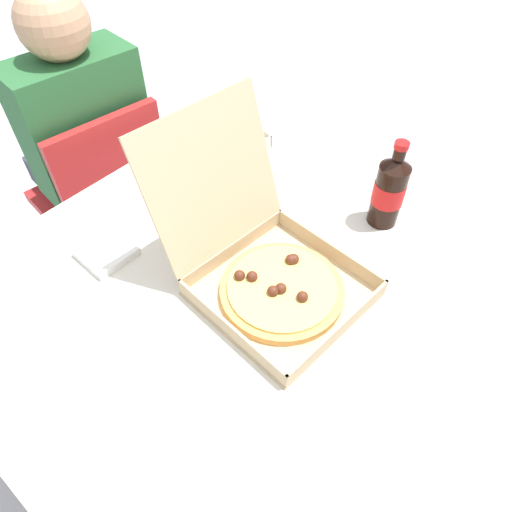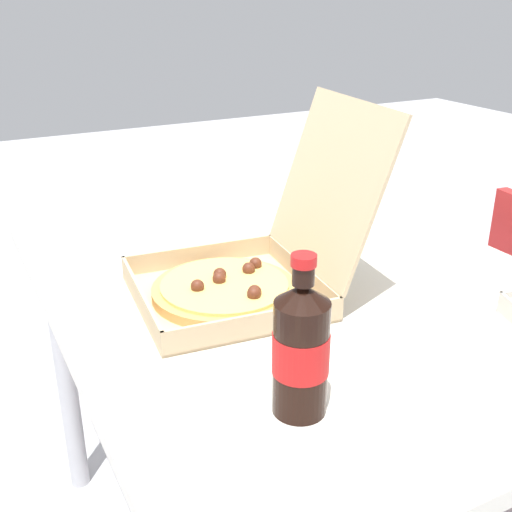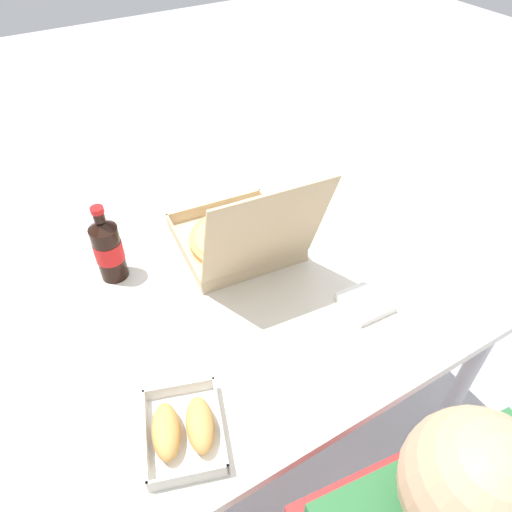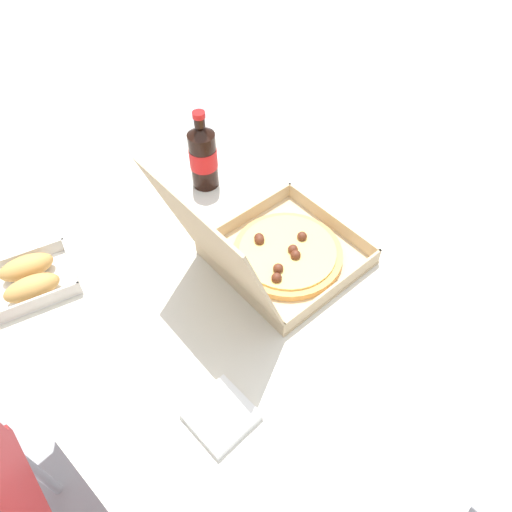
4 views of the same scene
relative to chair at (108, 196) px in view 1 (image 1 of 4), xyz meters
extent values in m
plane|color=#B2B2B7|center=(-0.12, -0.69, -0.48)|extent=(10.00, 10.00, 0.00)
cube|color=silver|center=(-0.12, -0.69, 0.25)|extent=(1.15, 0.91, 0.03)
cylinder|color=#B7B7BC|center=(0.38, -1.07, -0.12)|extent=(0.05, 0.05, 0.72)
cylinder|color=#B7B7BC|center=(-0.63, -0.31, -0.12)|extent=(0.05, 0.05, 0.72)
cylinder|color=#B7B7BC|center=(0.38, -0.31, -0.12)|extent=(0.05, 0.05, 0.72)
cube|color=red|center=(0.01, 0.06, -0.05)|extent=(0.45, 0.45, 0.04)
cube|color=red|center=(-0.02, -0.12, 0.16)|extent=(0.36, 0.07, 0.38)
cylinder|color=#B2B2B7|center=(0.20, 0.21, -0.26)|extent=(0.03, 0.03, 0.43)
cylinder|color=#B2B2B7|center=(-0.14, 0.25, -0.26)|extent=(0.03, 0.03, 0.43)
cylinder|color=#B2B2B7|center=(0.16, -0.13, -0.26)|extent=(0.03, 0.03, 0.43)
cylinder|color=#B2B2B7|center=(-0.18, -0.08, -0.26)|extent=(0.03, 0.03, 0.43)
cylinder|color=#333847|center=(0.12, 0.20, -0.25)|extent=(0.09, 0.09, 0.45)
cylinder|color=#333847|center=(-0.06, 0.22, -0.25)|extent=(0.09, 0.09, 0.45)
cube|color=#333847|center=(0.11, 0.15, 0.02)|extent=(0.15, 0.31, 0.10)
cube|color=#333847|center=(-0.07, 0.17, 0.02)|extent=(0.15, 0.31, 0.10)
cube|color=#286033|center=(0.00, 0.00, 0.28)|extent=(0.38, 0.22, 0.42)
sphere|color=tan|center=(0.00, 0.00, 0.58)|extent=(0.19, 0.19, 0.19)
cube|color=tan|center=(-0.12, -0.85, 0.27)|extent=(0.34, 0.34, 0.01)
cube|color=tan|center=(-0.14, -1.00, 0.30)|extent=(0.31, 0.04, 0.04)
cube|color=tan|center=(-0.27, -0.83, 0.30)|extent=(0.04, 0.31, 0.04)
cube|color=tan|center=(0.03, -0.86, 0.30)|extent=(0.04, 0.31, 0.04)
cube|color=tan|center=(-0.11, -0.70, 0.30)|extent=(0.31, 0.04, 0.04)
cube|color=tan|center=(-0.10, -0.65, 0.46)|extent=(0.32, 0.13, 0.29)
cylinder|color=tan|center=(-0.12, -0.85, 0.28)|extent=(0.26, 0.26, 0.02)
cylinder|color=#EAC666|center=(-0.12, -0.85, 0.30)|extent=(0.23, 0.23, 0.01)
sphere|color=#562819|center=(-0.05, -0.83, 0.31)|extent=(0.02, 0.02, 0.02)
sphere|color=#562819|center=(-0.13, -0.90, 0.31)|extent=(0.02, 0.02, 0.02)
sphere|color=#562819|center=(-0.15, -0.85, 0.31)|extent=(0.02, 0.02, 0.02)
sphere|color=#562819|center=(-0.16, -0.77, 0.31)|extent=(0.02, 0.02, 0.02)
sphere|color=#562819|center=(-0.13, -0.85, 0.31)|extent=(0.02, 0.02, 0.02)
sphere|color=#562819|center=(-0.15, -0.79, 0.31)|extent=(0.02, 0.02, 0.02)
sphere|color=#562819|center=(-0.06, -0.82, 0.31)|extent=(0.02, 0.02, 0.02)
cube|color=white|center=(0.24, -0.39, 0.27)|extent=(0.20, 0.23, 0.00)
cube|color=silver|center=(0.21, -0.48, 0.29)|extent=(0.14, 0.05, 0.03)
cube|color=silver|center=(0.27, -0.30, 0.29)|extent=(0.14, 0.05, 0.03)
cube|color=silver|center=(0.17, -0.37, 0.29)|extent=(0.07, 0.18, 0.03)
cube|color=silver|center=(0.31, -0.41, 0.29)|extent=(0.07, 0.18, 0.03)
ellipsoid|color=tan|center=(0.21, -0.38, 0.30)|extent=(0.09, 0.13, 0.05)
ellipsoid|color=tan|center=(0.27, -0.40, 0.30)|extent=(0.09, 0.13, 0.05)
cylinder|color=black|center=(0.22, -0.90, 0.35)|extent=(0.07, 0.07, 0.16)
cone|color=black|center=(0.22, -0.90, 0.44)|extent=(0.07, 0.07, 0.02)
cylinder|color=black|center=(0.22, -0.90, 0.47)|extent=(0.03, 0.03, 0.02)
cylinder|color=red|center=(0.22, -0.90, 0.49)|extent=(0.03, 0.03, 0.01)
cylinder|color=red|center=(0.22, -0.90, 0.36)|extent=(0.07, 0.07, 0.06)
cube|color=white|center=(-0.53, -0.81, 0.27)|extent=(0.25, 0.21, 0.00)
cube|color=white|center=(-0.29, -0.47, 0.28)|extent=(0.12, 0.12, 0.02)
camera|label=1|loc=(-0.61, -1.18, 1.04)|focal=32.00mm
camera|label=2|loc=(0.80, -1.27, 0.79)|focal=44.15mm
camera|label=3|loc=(0.34, 0.06, 1.16)|focal=32.96mm
camera|label=4|loc=(-0.56, -0.28, 1.13)|focal=32.76mm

